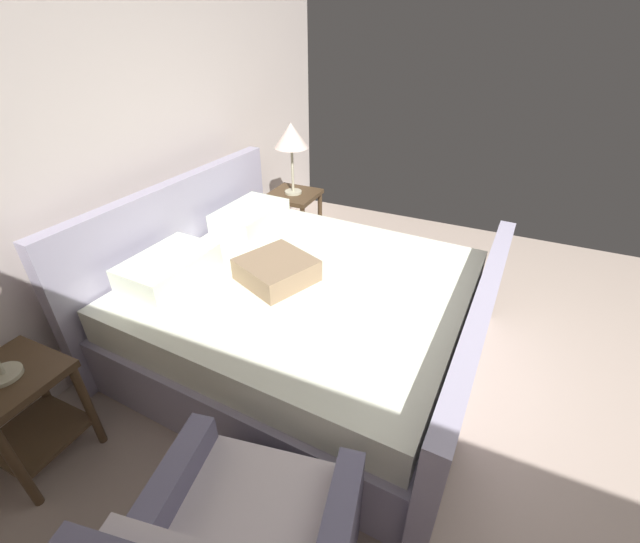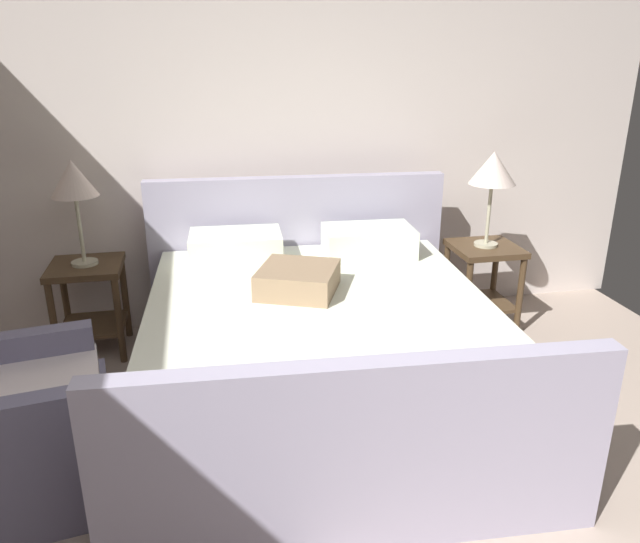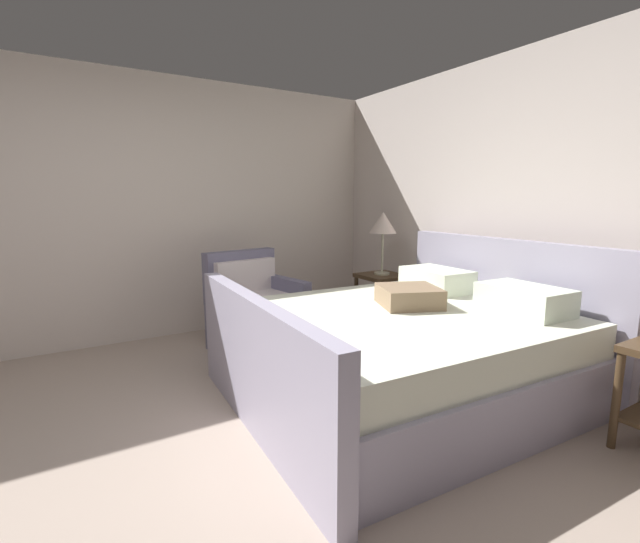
# 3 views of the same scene
# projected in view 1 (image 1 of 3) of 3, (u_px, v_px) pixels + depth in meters

# --- Properties ---
(ground_plane) EXTENTS (4.85, 5.80, 0.02)m
(ground_plane) POSITION_uv_depth(u_px,v_px,m) (567.00, 418.00, 2.44)
(ground_plane) COLOR #B29D8E
(wall_back) EXTENTS (4.97, 0.12, 2.55)m
(wall_back) POSITION_uv_depth(u_px,v_px,m) (141.00, 144.00, 2.81)
(wall_back) COLOR silver
(wall_back) RESTS_ON ground
(bed) EXTENTS (2.10, 2.29, 1.07)m
(bed) POSITION_uv_depth(u_px,v_px,m) (301.00, 311.00, 2.75)
(bed) COLOR #A8A1BA
(bed) RESTS_ON ground
(nightstand_right) EXTENTS (0.44, 0.44, 0.60)m
(nightstand_right) POSITION_uv_depth(u_px,v_px,m) (294.00, 212.00, 3.99)
(nightstand_right) COLOR #4B3722
(nightstand_right) RESTS_ON ground
(table_lamp_right) EXTENTS (0.31, 0.31, 0.64)m
(table_lamp_right) POSITION_uv_depth(u_px,v_px,m) (291.00, 137.00, 3.61)
(table_lamp_right) COLOR #B7B293
(table_lamp_right) RESTS_ON nightstand_right
(nightstand_left) EXTENTS (0.44, 0.44, 0.60)m
(nightstand_left) POSITION_uv_depth(u_px,v_px,m) (21.00, 405.00, 2.01)
(nightstand_left) COLOR #4B3722
(nightstand_left) RESTS_ON ground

